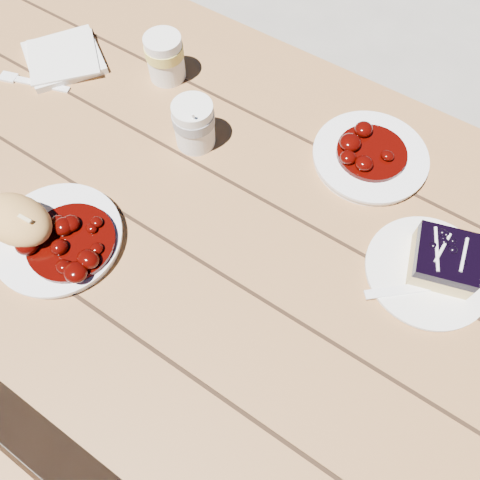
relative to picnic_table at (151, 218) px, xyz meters
The scene contains 14 objects.
ground 0.59m from the picnic_table, 90.00° to the left, with size 60.00×60.00×0.00m, color gray.
picnic_table is the anchor object (origin of this frame).
main_plate 0.25m from the picnic_table, 95.14° to the right, with size 0.21×0.21×0.02m, color white.
goulash_stew 0.27m from the picnic_table, 85.58° to the right, with size 0.15×0.15×0.04m, color #3A0402, non-canonical shape.
bread_roll 0.30m from the picnic_table, 109.49° to the right, with size 0.13×0.09×0.07m, color #DAA054.
dessert_plate 0.56m from the picnic_table, 11.63° to the left, with size 0.20×0.20×0.01m, color white.
blueberry_cake 0.58m from the picnic_table, 12.95° to the left, with size 0.12×0.12×0.05m.
fork_dessert 0.54m from the picnic_table, ahead, with size 0.03×0.16×0.01m, color white, non-canonical shape.
coffee_cup 0.25m from the picnic_table, 68.59° to the left, with size 0.07×0.07×0.09m, color white.
napkin_stack 0.39m from the picnic_table, 155.32° to the left, with size 0.15×0.15×0.01m, color white.
fork_table 0.35m from the picnic_table, 167.97° to the left, with size 0.03×0.16×0.01m, color white, non-canonical shape.
second_plate 0.47m from the picnic_table, 37.62° to the left, with size 0.21×0.21×0.02m, color white.
second_stew 0.48m from the picnic_table, 37.62° to the left, with size 0.13×0.13×0.04m, color #3A0402, non-canonical shape.
second_cup 0.33m from the picnic_table, 114.19° to the left, with size 0.07×0.07×0.09m, color white.
Camera 1 is at (0.44, -0.32, 1.45)m, focal length 35.00 mm.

